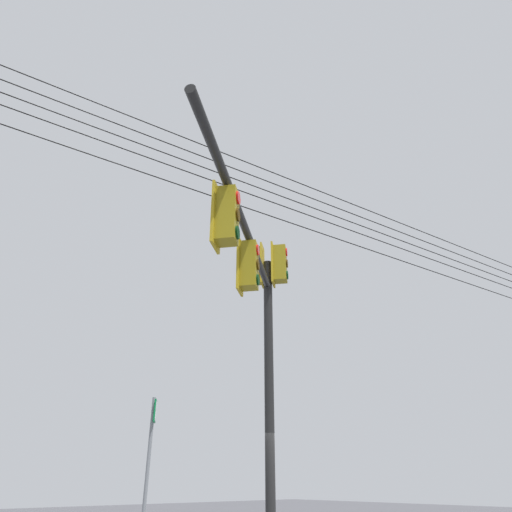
% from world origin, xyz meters
% --- Properties ---
extents(signal_mast_assembly, '(5.25, 4.33, 6.80)m').
position_xyz_m(signal_mast_assembly, '(-1.52, 0.05, 4.90)').
color(signal_mast_assembly, black).
rests_on(signal_mast_assembly, ground).
extents(route_sign_primary, '(0.20, 0.28, 3.14)m').
position_xyz_m(route_sign_primary, '(-2.48, 2.11, 1.89)').
color(route_sign_primary, slate).
rests_on(route_sign_primary, ground).
extents(overhead_wire_span, '(26.57, 4.54, 1.75)m').
position_xyz_m(overhead_wire_span, '(0.74, 0.67, 8.37)').
color(overhead_wire_span, black).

